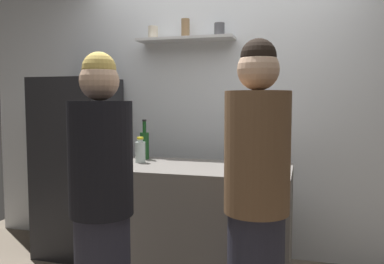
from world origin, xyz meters
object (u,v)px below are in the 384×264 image
(water_bottle_plastic, at_px, (140,151))
(baking_pan, at_px, (258,164))
(wine_bottle_green_glass, at_px, (145,144))
(person_blonde, at_px, (102,208))
(utensil_holder, at_px, (248,164))
(person_brown_jacket, at_px, (256,204))
(wine_bottle_amber_glass, at_px, (110,147))
(refrigerator, at_px, (79,166))

(water_bottle_plastic, bearing_deg, baking_pan, 2.74)
(wine_bottle_green_glass, height_order, person_blonde, person_blonde)
(wine_bottle_green_glass, distance_m, water_bottle_plastic, 0.18)
(wine_bottle_green_glass, bearing_deg, utensil_holder, -25.86)
(wine_bottle_green_glass, relative_size, person_brown_jacket, 0.19)
(person_brown_jacket, height_order, person_blonde, person_brown_jacket)
(wine_bottle_green_glass, bearing_deg, baking_pan, -8.05)
(person_brown_jacket, bearing_deg, utensil_holder, -165.32)
(water_bottle_plastic, xyz_separation_m, person_blonde, (0.18, -0.92, -0.18))
(baking_pan, distance_m, wine_bottle_green_glass, 0.95)
(utensil_holder, height_order, person_brown_jacket, person_brown_jacket)
(wine_bottle_green_glass, bearing_deg, wine_bottle_amber_glass, -122.80)
(wine_bottle_green_glass, distance_m, wine_bottle_amber_glass, 0.32)
(refrigerator, height_order, wine_bottle_green_glass, refrigerator)
(utensil_holder, relative_size, person_blonde, 0.14)
(wine_bottle_amber_glass, xyz_separation_m, person_blonde, (0.39, -0.83, -0.22))
(utensil_holder, relative_size, wine_bottle_amber_glass, 0.68)
(wine_bottle_amber_glass, relative_size, person_brown_jacket, 0.20)
(utensil_holder, distance_m, person_brown_jacket, 0.52)
(baking_pan, height_order, water_bottle_plastic, water_bottle_plastic)
(refrigerator, relative_size, wine_bottle_green_glass, 4.85)
(person_blonde, bearing_deg, wine_bottle_green_glass, -98.03)
(refrigerator, bearing_deg, person_brown_jacket, -31.57)
(refrigerator, xyz_separation_m, water_bottle_plastic, (0.74, -0.30, 0.20))
(baking_pan, bearing_deg, utensil_holder, -95.84)
(refrigerator, distance_m, person_blonde, 1.53)
(refrigerator, relative_size, utensil_holder, 6.99)
(baking_pan, relative_size, water_bottle_plastic, 1.72)
(utensil_holder, bearing_deg, baking_pan, 84.16)
(baking_pan, xyz_separation_m, wine_bottle_green_glass, (-0.94, 0.13, 0.10))
(wine_bottle_green_glass, bearing_deg, water_bottle_plastic, -77.74)
(baking_pan, bearing_deg, wine_bottle_amber_glass, -173.12)
(wine_bottle_green_glass, distance_m, person_blonde, 1.14)
(person_blonde, bearing_deg, person_brown_jacket, 173.03)
(water_bottle_plastic, height_order, person_blonde, person_blonde)
(utensil_holder, height_order, wine_bottle_green_glass, wine_bottle_green_glass)
(baking_pan, height_order, wine_bottle_green_glass, wine_bottle_green_glass)
(utensil_holder, distance_m, person_blonde, 0.97)
(baking_pan, xyz_separation_m, utensil_holder, (-0.03, -0.31, 0.04))
(utensil_holder, height_order, person_blonde, person_blonde)
(baking_pan, xyz_separation_m, person_blonde, (-0.73, -0.97, -0.12))
(wine_bottle_amber_glass, xyz_separation_m, person_brown_jacket, (1.19, -0.66, -0.18))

